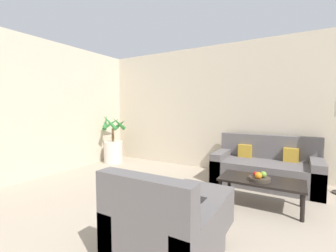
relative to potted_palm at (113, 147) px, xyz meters
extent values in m
cube|color=beige|center=(2.97, 0.69, 0.96)|extent=(8.29, 0.06, 2.70)
cylinder|color=beige|center=(0.00, 0.00, -0.13)|extent=(0.45, 0.45, 0.53)
cylinder|color=brown|center=(0.00, 0.00, 0.30)|extent=(0.06, 0.06, 0.33)
cone|color=#2D7533|center=(0.19, 0.00, 0.59)|extent=(0.10, 0.44, 0.35)
cone|color=#2D7533|center=(0.06, 0.20, 0.56)|extent=(0.47, 0.24, 0.29)
cone|color=#2D7533|center=(-0.16, 0.12, 0.58)|extent=(0.35, 0.43, 0.32)
cone|color=#2D7533|center=(-0.14, -0.10, 0.62)|extent=(0.32, 0.39, 0.38)
cone|color=#2D7533|center=(0.05, -0.16, 0.62)|extent=(0.42, 0.22, 0.39)
cube|color=#605B5B|center=(3.48, 0.13, -0.19)|extent=(1.73, 0.87, 0.41)
cube|color=#605B5B|center=(3.48, 0.48, 0.24)|extent=(1.73, 0.16, 0.44)
cube|color=#605B5B|center=(2.71, 0.13, -0.13)|extent=(0.20, 0.87, 0.53)
cube|color=#605B5B|center=(4.25, 0.13, -0.13)|extent=(0.20, 0.87, 0.53)
cube|color=gold|center=(3.09, 0.36, 0.14)|extent=(0.24, 0.12, 0.24)
cube|color=gold|center=(3.87, 0.36, 0.14)|extent=(0.24, 0.12, 0.24)
cylinder|color=black|center=(3.05, -1.05, -0.23)|extent=(0.05, 0.05, 0.34)
cylinder|color=black|center=(4.05, -1.05, -0.23)|extent=(0.05, 0.05, 0.34)
cylinder|color=black|center=(3.05, -0.59, -0.23)|extent=(0.05, 0.05, 0.34)
cylinder|color=black|center=(4.05, -0.59, -0.23)|extent=(0.05, 0.05, 0.34)
cube|color=black|center=(3.55, -0.82, -0.04)|extent=(1.09, 0.56, 0.03)
cylinder|color=#42382D|center=(3.54, -0.89, 0.00)|extent=(0.28, 0.28, 0.05)
sphere|color=red|center=(3.48, -0.87, 0.05)|extent=(0.07, 0.07, 0.07)
sphere|color=olive|center=(3.58, -0.87, 0.06)|extent=(0.08, 0.08, 0.08)
sphere|color=orange|center=(3.53, -0.97, 0.07)|extent=(0.09, 0.09, 0.09)
cube|color=#605B5B|center=(3.00, -2.46, -0.19)|extent=(0.83, 0.80, 0.40)
cube|color=#605B5B|center=(3.00, -2.78, 0.23)|extent=(0.83, 0.16, 0.44)
cube|color=#605B5B|center=(2.66, -2.46, -0.14)|extent=(0.16, 0.80, 0.50)
cube|color=#605B5B|center=(3.33, -2.46, -0.14)|extent=(0.16, 0.80, 0.50)
cube|color=#605B5B|center=(3.02, -1.68, -0.19)|extent=(0.65, 0.46, 0.42)
camera|label=1|loc=(3.97, -4.08, 0.94)|focal=24.00mm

